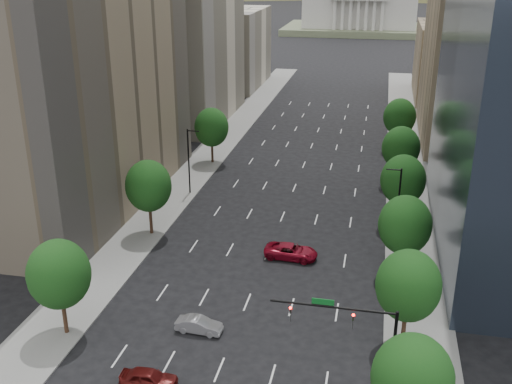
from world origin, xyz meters
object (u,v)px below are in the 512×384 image
Objects in this scene: car_maroon at (149,378)px; car_silver at (199,325)px; traffic_signal at (360,330)px; car_red_far at (291,251)px; capitol at (360,11)px.

car_silver is (1.63, 7.53, -0.07)m from car_maroon.
traffic_signal is 2.10× the size of car_maroon.
car_silver is 15.95m from car_red_far.
car_maroon is 23.59m from car_red_far.
capitol is 13.79× the size of car_maroon.
traffic_signal reaches higher than car_silver.
car_red_far is at bearing -18.36° from car_silver.
traffic_signal is at bearing -87.26° from capitol.
capitol is 215.31m from car_silver.
car_maroon is 1.07× the size of car_silver.
capitol is 14.80× the size of car_silver.
capitol is 222.87m from car_maroon.
car_silver is 0.72× the size of car_red_far.
car_maroon is at bearing -91.19° from capitol.
car_red_far is at bearing 112.01° from traffic_signal.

